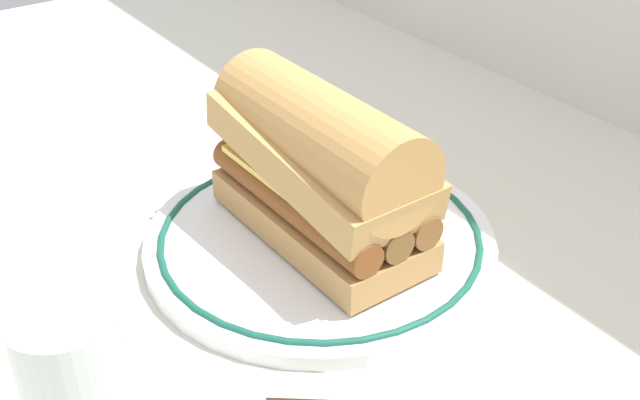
% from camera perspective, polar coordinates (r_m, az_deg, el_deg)
% --- Properties ---
extents(ground_plane, '(1.50, 1.50, 0.00)m').
position_cam_1_polar(ground_plane, '(0.61, -1.36, -4.97)').
color(ground_plane, beige).
extents(plate, '(0.28, 0.28, 0.01)m').
position_cam_1_polar(plate, '(0.63, 0.00, -2.86)').
color(plate, white).
rests_on(plate, ground_plane).
extents(sausage_sandwich, '(0.19, 0.09, 0.12)m').
position_cam_1_polar(sausage_sandwich, '(0.59, 0.00, 2.64)').
color(sausage_sandwich, tan).
rests_on(sausage_sandwich, plate).
extents(drinking_glass, '(0.06, 0.06, 0.11)m').
position_cam_1_polar(drinking_glass, '(0.46, -17.14, -13.70)').
color(drinking_glass, silver).
rests_on(drinking_glass, ground_plane).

